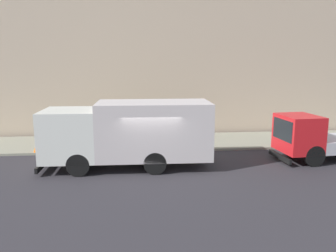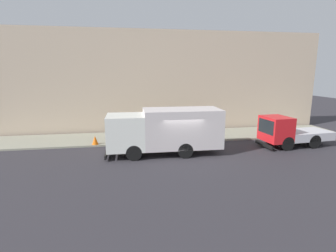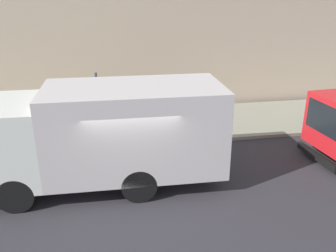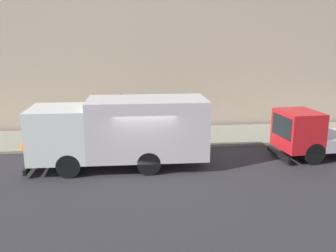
# 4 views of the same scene
# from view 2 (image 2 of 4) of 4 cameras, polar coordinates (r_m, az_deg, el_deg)

# --- Properties ---
(ground) EXTENTS (80.00, 80.00, 0.00)m
(ground) POSITION_cam_2_polar(r_m,az_deg,el_deg) (17.43, 2.85, -6.38)
(ground) COLOR #2F2D32
(sidewalk) EXTENTS (4.17, 30.00, 0.13)m
(sidewalk) POSITION_cam_2_polar(r_m,az_deg,el_deg) (22.21, 0.04, -2.24)
(sidewalk) COLOR gray
(sidewalk) RESTS_ON ground
(building_facade) EXTENTS (0.50, 30.00, 9.00)m
(building_facade) POSITION_cam_2_polar(r_m,az_deg,el_deg) (24.14, -0.99, 9.52)
(building_facade) COLOR #C2AB91
(building_facade) RESTS_ON ground
(large_utility_truck) EXTENTS (2.65, 7.58, 2.99)m
(large_utility_truck) POSITION_cam_2_polar(r_m,az_deg,el_deg) (17.39, -0.56, -0.72)
(large_utility_truck) COLOR silver
(large_utility_truck) RESTS_ON ground
(small_flatbed_truck) EXTENTS (2.51, 5.43, 2.26)m
(small_flatbed_truck) POSITION_cam_2_polar(r_m,az_deg,el_deg) (21.16, 24.56, -1.22)
(small_flatbed_truck) COLOR red
(small_flatbed_truck) RESTS_ON ground
(pedestrian_walking) EXTENTS (0.45, 0.45, 1.74)m
(pedestrian_walking) POSITION_cam_2_polar(r_m,az_deg,el_deg) (21.69, -3.25, 0.12)
(pedestrian_walking) COLOR #4F4A42
(pedestrian_walking) RESTS_ON sidewalk
(pedestrian_standing) EXTENTS (0.51, 0.51, 1.66)m
(pedestrian_standing) POSITION_cam_2_polar(r_m,az_deg,el_deg) (23.04, 3.84, 0.61)
(pedestrian_standing) COLOR black
(pedestrian_standing) RESTS_ON sidewalk
(pedestrian_third) EXTENTS (0.56, 0.56, 1.67)m
(pedestrian_third) POSITION_cam_2_polar(r_m,az_deg,el_deg) (22.26, 0.76, 0.26)
(pedestrian_third) COLOR #201D2D
(pedestrian_third) RESTS_ON sidewalk
(traffic_cone_orange) EXTENTS (0.45, 0.45, 0.65)m
(traffic_cone_orange) POSITION_cam_2_polar(r_m,az_deg,el_deg) (20.18, -15.46, -2.95)
(traffic_cone_orange) COLOR orange
(traffic_cone_orange) RESTS_ON sidewalk
(street_sign_post) EXTENTS (0.44, 0.08, 2.67)m
(street_sign_post) POSITION_cam_2_polar(r_m,az_deg,el_deg) (20.04, -1.74, 1.03)
(street_sign_post) COLOR #4C5156
(street_sign_post) RESTS_ON sidewalk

